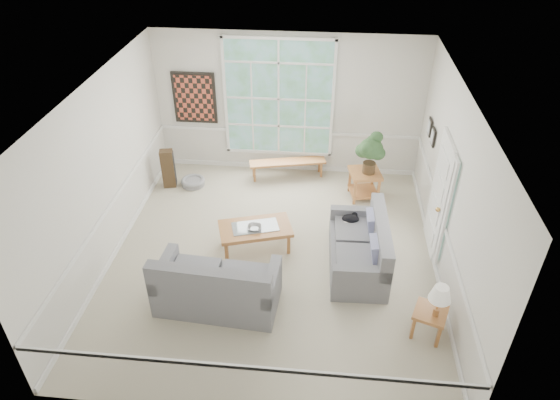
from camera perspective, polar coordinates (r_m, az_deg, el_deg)
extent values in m
cube|color=#AFA68F|center=(8.68, -0.79, -6.47)|extent=(5.50, 6.00, 0.01)
cube|color=white|center=(7.09, -0.98, 12.24)|extent=(5.50, 6.00, 0.02)
cube|color=silver|center=(10.43, 0.98, 10.77)|extent=(5.50, 0.02, 3.00)
cube|color=silver|center=(5.51, -4.45, -14.91)|extent=(5.50, 0.02, 3.00)
cube|color=silver|center=(8.51, -19.64, 2.81)|extent=(0.02, 6.00, 3.00)
cube|color=silver|center=(8.00, 19.11, 0.81)|extent=(0.02, 6.00, 3.00)
cube|color=white|center=(10.35, -0.16, 11.49)|extent=(2.30, 0.08, 2.40)
cube|color=white|center=(8.71, 17.61, 0.53)|extent=(0.08, 0.90, 2.10)
cube|color=white|center=(8.15, 18.42, -1.34)|extent=(0.08, 0.26, 1.90)
cube|color=brown|center=(10.67, -9.75, 11.41)|extent=(0.90, 0.06, 1.10)
cube|color=black|center=(9.45, 17.04, 6.92)|extent=(0.04, 0.26, 0.32)
cube|color=black|center=(9.80, 16.70, 7.99)|extent=(0.04, 0.26, 0.32)
cube|color=slate|center=(8.29, 8.94, -5.06)|extent=(0.94, 1.75, 0.93)
cube|color=slate|center=(7.60, -7.20, -8.92)|extent=(1.88, 1.06, 0.98)
cube|color=#A66735|center=(8.72, -2.81, -4.29)|extent=(1.37, 1.00, 0.46)
imported|color=gray|center=(8.52, -2.95, -3.14)|extent=(0.29, 0.29, 0.07)
cube|color=#A66735|center=(10.72, 0.86, 3.57)|extent=(1.65, 0.68, 0.38)
cube|color=#A66735|center=(10.13, 9.57, 1.78)|extent=(0.69, 0.69, 0.59)
cube|color=#A66735|center=(7.60, 16.59, -13.27)|extent=(0.57, 0.57, 0.45)
cylinder|color=gray|center=(10.65, -9.91, 2.05)|extent=(0.59, 0.59, 0.15)
cube|color=#3D2B19|center=(10.54, -12.67, 3.53)|extent=(0.29, 0.25, 0.83)
ellipsoid|color=black|center=(8.71, 8.07, -2.10)|extent=(0.33, 0.25, 0.14)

